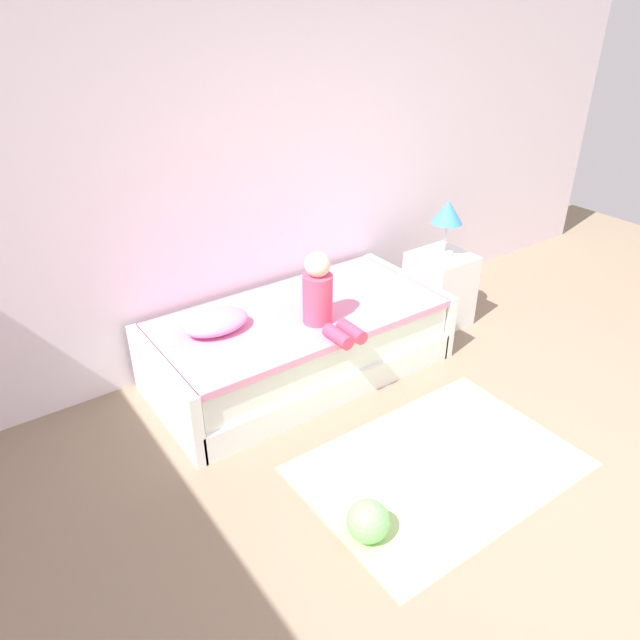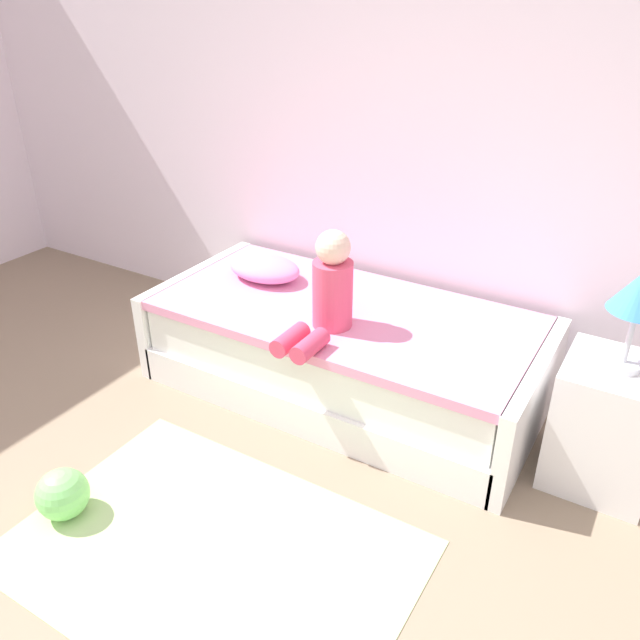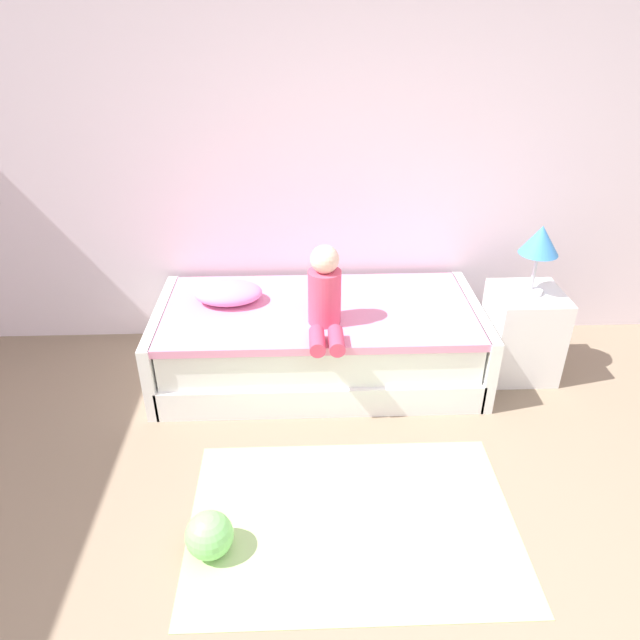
{
  "view_description": "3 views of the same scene",
  "coord_description": "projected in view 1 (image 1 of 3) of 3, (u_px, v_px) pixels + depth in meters",
  "views": [
    {
      "loc": [
        -2.31,
        -1.06,
        2.51
      ],
      "look_at": [
        -0.32,
        1.75,
        0.55
      ],
      "focal_mm": 33.73,
      "sensor_mm": 36.0,
      "label": 1
    },
    {
      "loc": [
        1.1,
        -0.62,
        2.04
      ],
      "look_at": [
        -0.32,
        1.75,
        0.55
      ],
      "focal_mm": 35.69,
      "sensor_mm": 36.0,
      "label": 2
    },
    {
      "loc": [
        -0.44,
        -1.29,
        2.29
      ],
      "look_at": [
        -0.32,
        1.75,
        0.55
      ],
      "focal_mm": 32.7,
      "sensor_mm": 36.0,
      "label": 3
    }
  ],
  "objects": [
    {
      "name": "ground_plane",
      "position": [
        563.0,
        528.0,
        3.15
      ],
      "size": [
        9.2,
        9.2,
        0.0
      ],
      "primitive_type": "plane",
      "color": "gray"
    },
    {
      "name": "child_figure",
      "position": [
        322.0,
        297.0,
        3.91
      ],
      "size": [
        0.2,
        0.51,
        0.5
      ],
      "color": "#E04C6B",
      "rests_on": "bed"
    },
    {
      "name": "pillow",
      "position": [
        216.0,
        322.0,
        3.91
      ],
      "size": [
        0.44,
        0.3,
        0.13
      ],
      "primitive_type": "ellipsoid",
      "color": "#EA8CC6",
      "rests_on": "bed"
    },
    {
      "name": "bed",
      "position": [
        300.0,
        343.0,
        4.29
      ],
      "size": [
        2.11,
        1.0,
        0.5
      ],
      "color": "white",
      "rests_on": "ground"
    },
    {
      "name": "table_lamp",
      "position": [
        447.0,
        215.0,
        4.6
      ],
      "size": [
        0.24,
        0.24,
        0.45
      ],
      "color": "silver",
      "rests_on": "nightstand"
    },
    {
      "name": "area_rug",
      "position": [
        439.0,
        466.0,
        3.54
      ],
      "size": [
        1.6,
        1.1,
        0.01
      ],
      "primitive_type": "cube",
      "color": "#B2D189",
      "rests_on": "ground"
    },
    {
      "name": "nightstand",
      "position": [
        439.0,
        289.0,
        4.91
      ],
      "size": [
        0.44,
        0.44,
        0.6
      ],
      "primitive_type": "cube",
      "color": "white",
      "rests_on": "ground"
    },
    {
      "name": "toy_ball",
      "position": [
        368.0,
        521.0,
        3.05
      ],
      "size": [
        0.22,
        0.22,
        0.22
      ],
      "primitive_type": "sphere",
      "color": "#7FD872",
      "rests_on": "ground"
    },
    {
      "name": "wall_rear",
      "position": [
        288.0,
        149.0,
        4.28
      ],
      "size": [
        7.2,
        0.1,
        2.9
      ],
      "primitive_type": "cube",
      "color": "white",
      "rests_on": "ground"
    }
  ]
}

